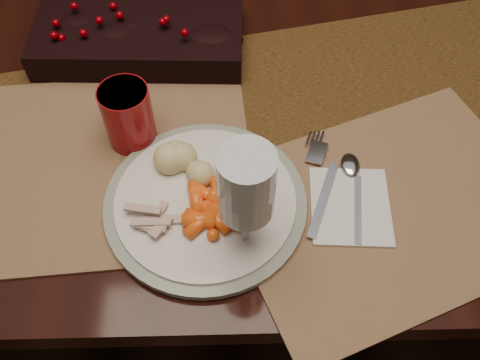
{
  "coord_description": "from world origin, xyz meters",
  "views": [
    {
      "loc": [
        0.02,
        -0.72,
        1.41
      ],
      "look_at": [
        0.03,
        -0.3,
        0.8
      ],
      "focal_mm": 40.0,
      "sensor_mm": 36.0,
      "label": 1
    }
  ],
  "objects_px": {
    "placemat_main": "(389,207)",
    "mashed_potatoes": "(184,159)",
    "red_cup": "(128,116)",
    "turkey_shreds": "(153,220)",
    "dinner_plate": "(205,202)",
    "centerpiece": "(139,31)",
    "dining_table": "(226,179)",
    "baby_carrots": "(225,209)",
    "wine_glass": "(246,206)",
    "napkin": "(350,206)"
  },
  "relations": [
    {
      "from": "centerpiece",
      "to": "baby_carrots",
      "type": "distance_m",
      "value": 0.39
    },
    {
      "from": "baby_carrots",
      "to": "dining_table",
      "type": "bearing_deg",
      "value": 90.96
    },
    {
      "from": "baby_carrots",
      "to": "wine_glass",
      "type": "height_order",
      "value": "wine_glass"
    },
    {
      "from": "baby_carrots",
      "to": "napkin",
      "type": "relative_size",
      "value": 0.75
    },
    {
      "from": "mashed_potatoes",
      "to": "napkin",
      "type": "relative_size",
      "value": 0.64
    },
    {
      "from": "baby_carrots",
      "to": "turkey_shreds",
      "type": "bearing_deg",
      "value": -170.91
    },
    {
      "from": "red_cup",
      "to": "wine_glass",
      "type": "relative_size",
      "value": 0.53
    },
    {
      "from": "mashed_potatoes",
      "to": "napkin",
      "type": "distance_m",
      "value": 0.25
    },
    {
      "from": "dining_table",
      "to": "turkey_shreds",
      "type": "bearing_deg",
      "value": -105.06
    },
    {
      "from": "centerpiece",
      "to": "red_cup",
      "type": "bearing_deg",
      "value": -88.92
    },
    {
      "from": "turkey_shreds",
      "to": "napkin",
      "type": "distance_m",
      "value": 0.28
    },
    {
      "from": "mashed_potatoes",
      "to": "turkey_shreds",
      "type": "bearing_deg",
      "value": -113.53
    },
    {
      "from": "wine_glass",
      "to": "mashed_potatoes",
      "type": "bearing_deg",
      "value": 126.17
    },
    {
      "from": "turkey_shreds",
      "to": "napkin",
      "type": "height_order",
      "value": "turkey_shreds"
    },
    {
      "from": "dining_table",
      "to": "baby_carrots",
      "type": "distance_m",
      "value": 0.52
    },
    {
      "from": "placemat_main",
      "to": "mashed_potatoes",
      "type": "bearing_deg",
      "value": 146.27
    },
    {
      "from": "dinner_plate",
      "to": "dining_table",
      "type": "bearing_deg",
      "value": 85.78
    },
    {
      "from": "baby_carrots",
      "to": "wine_glass",
      "type": "relative_size",
      "value": 0.5
    },
    {
      "from": "red_cup",
      "to": "mashed_potatoes",
      "type": "bearing_deg",
      "value": -40.72
    },
    {
      "from": "placemat_main",
      "to": "napkin",
      "type": "distance_m",
      "value": 0.06
    },
    {
      "from": "placemat_main",
      "to": "baby_carrots",
      "type": "distance_m",
      "value": 0.24
    },
    {
      "from": "wine_glass",
      "to": "dining_table",
      "type": "bearing_deg",
      "value": 95.01
    },
    {
      "from": "centerpiece",
      "to": "dining_table",
      "type": "bearing_deg",
      "value": -12.6
    },
    {
      "from": "mashed_potatoes",
      "to": "turkey_shreds",
      "type": "relative_size",
      "value": 1.2
    },
    {
      "from": "baby_carrots",
      "to": "red_cup",
      "type": "relative_size",
      "value": 0.95
    },
    {
      "from": "placemat_main",
      "to": "red_cup",
      "type": "bearing_deg",
      "value": 138.62
    },
    {
      "from": "placemat_main",
      "to": "mashed_potatoes",
      "type": "xyz_separation_m",
      "value": [
        -0.3,
        0.06,
        0.04
      ]
    },
    {
      "from": "dining_table",
      "to": "placemat_main",
      "type": "height_order",
      "value": "placemat_main"
    },
    {
      "from": "placemat_main",
      "to": "mashed_potatoes",
      "type": "height_order",
      "value": "mashed_potatoes"
    },
    {
      "from": "placemat_main",
      "to": "red_cup",
      "type": "height_order",
      "value": "red_cup"
    },
    {
      "from": "napkin",
      "to": "dining_table",
      "type": "bearing_deg",
      "value": 123.76
    },
    {
      "from": "dining_table",
      "to": "centerpiece",
      "type": "relative_size",
      "value": 4.96
    },
    {
      "from": "centerpiece",
      "to": "dinner_plate",
      "type": "height_order",
      "value": "centerpiece"
    },
    {
      "from": "baby_carrots",
      "to": "napkin",
      "type": "distance_m",
      "value": 0.18
    },
    {
      "from": "placemat_main",
      "to": "dinner_plate",
      "type": "distance_m",
      "value": 0.27
    },
    {
      "from": "dining_table",
      "to": "mashed_potatoes",
      "type": "relative_size",
      "value": 21.35
    },
    {
      "from": "dining_table",
      "to": "wine_glass",
      "type": "height_order",
      "value": "wine_glass"
    },
    {
      "from": "turkey_shreds",
      "to": "placemat_main",
      "type": "bearing_deg",
      "value": 4.92
    },
    {
      "from": "centerpiece",
      "to": "baby_carrots",
      "type": "bearing_deg",
      "value": -67.82
    },
    {
      "from": "mashed_potatoes",
      "to": "dinner_plate",
      "type": "bearing_deg",
      "value": -61.34
    },
    {
      "from": "placemat_main",
      "to": "napkin",
      "type": "height_order",
      "value": "napkin"
    },
    {
      "from": "placemat_main",
      "to": "baby_carrots",
      "type": "xyz_separation_m",
      "value": [
        -0.24,
        -0.01,
        0.03
      ]
    },
    {
      "from": "turkey_shreds",
      "to": "red_cup",
      "type": "relative_size",
      "value": 0.68
    },
    {
      "from": "red_cup",
      "to": "placemat_main",
      "type": "bearing_deg",
      "value": -19.79
    },
    {
      "from": "baby_carrots",
      "to": "wine_glass",
      "type": "distance_m",
      "value": 0.09
    },
    {
      "from": "centerpiece",
      "to": "placemat_main",
      "type": "xyz_separation_m",
      "value": [
        0.39,
        -0.35,
        -0.04
      ]
    },
    {
      "from": "centerpiece",
      "to": "wine_glass",
      "type": "xyz_separation_m",
      "value": [
        0.18,
        -0.4,
        0.06
      ]
    },
    {
      "from": "dinner_plate",
      "to": "red_cup",
      "type": "bearing_deg",
      "value": 131.91
    },
    {
      "from": "dining_table",
      "to": "baby_carrots",
      "type": "height_order",
      "value": "baby_carrots"
    },
    {
      "from": "baby_carrots",
      "to": "turkey_shreds",
      "type": "height_order",
      "value": "baby_carrots"
    }
  ]
}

